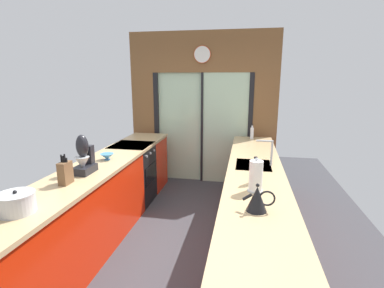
{
  "coord_description": "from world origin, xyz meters",
  "views": [
    {
      "loc": [
        0.78,
        -2.78,
        1.92
      ],
      "look_at": [
        0.09,
        0.89,
        1.06
      ],
      "focal_mm": 27.08,
      "sensor_mm": 36.0,
      "label": 1
    }
  ],
  "objects_px": {
    "stock_pot": "(16,203)",
    "kettle": "(257,199)",
    "paper_towel_roll": "(256,176)",
    "oven_range": "(133,174)",
    "knife_block": "(65,173)",
    "stand_mixer": "(84,158)",
    "mixing_bowl": "(107,157)",
    "soap_bottle_far": "(252,133)",
    "soap_bottle_near": "(255,172)"
  },
  "relations": [
    {
      "from": "stock_pot",
      "to": "kettle",
      "type": "relative_size",
      "value": 1.09
    },
    {
      "from": "kettle",
      "to": "paper_towel_roll",
      "type": "bearing_deg",
      "value": 90.35
    },
    {
      "from": "oven_range",
      "to": "stock_pot",
      "type": "relative_size",
      "value": 3.39
    },
    {
      "from": "knife_block",
      "to": "stock_pot",
      "type": "xyz_separation_m",
      "value": [
        0.0,
        -0.62,
        -0.03
      ]
    },
    {
      "from": "stand_mixer",
      "to": "paper_towel_roll",
      "type": "relative_size",
      "value": 1.34
    },
    {
      "from": "oven_range",
      "to": "knife_block",
      "type": "bearing_deg",
      "value": -89.37
    },
    {
      "from": "mixing_bowl",
      "to": "knife_block",
      "type": "bearing_deg",
      "value": -90.0
    },
    {
      "from": "mixing_bowl",
      "to": "paper_towel_roll",
      "type": "relative_size",
      "value": 0.53
    },
    {
      "from": "oven_range",
      "to": "stand_mixer",
      "type": "distance_m",
      "value": 1.48
    },
    {
      "from": "soap_bottle_far",
      "to": "kettle",
      "type": "bearing_deg",
      "value": -89.95
    },
    {
      "from": "knife_block",
      "to": "soap_bottle_near",
      "type": "bearing_deg",
      "value": 11.65
    },
    {
      "from": "soap_bottle_near",
      "to": "soap_bottle_far",
      "type": "bearing_deg",
      "value": 90.0
    },
    {
      "from": "soap_bottle_near",
      "to": "soap_bottle_far",
      "type": "distance_m",
      "value": 2.09
    },
    {
      "from": "mixing_bowl",
      "to": "kettle",
      "type": "relative_size",
      "value": 0.67
    },
    {
      "from": "mixing_bowl",
      "to": "kettle",
      "type": "height_order",
      "value": "kettle"
    },
    {
      "from": "paper_towel_roll",
      "to": "kettle",
      "type": "bearing_deg",
      "value": -89.65
    },
    {
      "from": "stand_mixer",
      "to": "stock_pot",
      "type": "bearing_deg",
      "value": -90.0
    },
    {
      "from": "mixing_bowl",
      "to": "stand_mixer",
      "type": "distance_m",
      "value": 0.52
    },
    {
      "from": "stand_mixer",
      "to": "knife_block",
      "type": "bearing_deg",
      "value": -90.01
    },
    {
      "from": "stand_mixer",
      "to": "oven_range",
      "type": "bearing_deg",
      "value": 90.79
    },
    {
      "from": "mixing_bowl",
      "to": "paper_towel_roll",
      "type": "distance_m",
      "value": 1.91
    },
    {
      "from": "stand_mixer",
      "to": "paper_towel_roll",
      "type": "height_order",
      "value": "stand_mixer"
    },
    {
      "from": "stock_pot",
      "to": "paper_towel_roll",
      "type": "height_order",
      "value": "paper_towel_roll"
    },
    {
      "from": "knife_block",
      "to": "kettle",
      "type": "bearing_deg",
      "value": -7.94
    },
    {
      "from": "mixing_bowl",
      "to": "soap_bottle_far",
      "type": "distance_m",
      "value": 2.41
    },
    {
      "from": "soap_bottle_near",
      "to": "paper_towel_roll",
      "type": "relative_size",
      "value": 0.83
    },
    {
      "from": "soap_bottle_far",
      "to": "stand_mixer",
      "type": "bearing_deg",
      "value": -129.93
    },
    {
      "from": "stock_pot",
      "to": "kettle",
      "type": "bearing_deg",
      "value": 11.63
    },
    {
      "from": "oven_range",
      "to": "paper_towel_roll",
      "type": "bearing_deg",
      "value": -40.22
    },
    {
      "from": "stock_pot",
      "to": "soap_bottle_far",
      "type": "bearing_deg",
      "value": 59.95
    },
    {
      "from": "oven_range",
      "to": "mixing_bowl",
      "type": "relative_size",
      "value": 5.55
    },
    {
      "from": "soap_bottle_far",
      "to": "knife_block",
      "type": "bearing_deg",
      "value": -125.88
    },
    {
      "from": "knife_block",
      "to": "paper_towel_roll",
      "type": "height_order",
      "value": "paper_towel_roll"
    },
    {
      "from": "stand_mixer",
      "to": "kettle",
      "type": "xyz_separation_m",
      "value": [
        1.78,
        -0.58,
        -0.06
      ]
    },
    {
      "from": "kettle",
      "to": "stock_pot",
      "type": "bearing_deg",
      "value": -168.37
    },
    {
      "from": "soap_bottle_far",
      "to": "stock_pot",
      "type": "bearing_deg",
      "value": -120.05
    },
    {
      "from": "oven_range",
      "to": "soap_bottle_near",
      "type": "bearing_deg",
      "value": -35.95
    },
    {
      "from": "oven_range",
      "to": "kettle",
      "type": "distance_m",
      "value": 2.69
    },
    {
      "from": "knife_block",
      "to": "kettle",
      "type": "height_order",
      "value": "knife_block"
    },
    {
      "from": "stock_pot",
      "to": "soap_bottle_far",
      "type": "height_order",
      "value": "soap_bottle_far"
    },
    {
      "from": "kettle",
      "to": "soap_bottle_far",
      "type": "xyz_separation_m",
      "value": [
        -0.0,
        2.71,
        0.0
      ]
    },
    {
      "from": "oven_range",
      "to": "mixing_bowl",
      "type": "bearing_deg",
      "value": -88.72
    },
    {
      "from": "oven_range",
      "to": "stand_mixer",
      "type": "relative_size",
      "value": 2.19
    },
    {
      "from": "oven_range",
      "to": "stand_mixer",
      "type": "xyz_separation_m",
      "value": [
        0.02,
        -1.34,
        0.63
      ]
    },
    {
      "from": "stand_mixer",
      "to": "stock_pot",
      "type": "distance_m",
      "value": 0.95
    },
    {
      "from": "soap_bottle_near",
      "to": "soap_bottle_far",
      "type": "relative_size",
      "value": 1.1
    },
    {
      "from": "oven_range",
      "to": "stock_pot",
      "type": "xyz_separation_m",
      "value": [
        0.02,
        -2.29,
        0.54
      ]
    },
    {
      "from": "paper_towel_roll",
      "to": "soap_bottle_near",
      "type": "bearing_deg",
      "value": 90.0
    },
    {
      "from": "oven_range",
      "to": "kettle",
      "type": "bearing_deg",
      "value": -46.83
    },
    {
      "from": "paper_towel_roll",
      "to": "oven_range",
      "type": "bearing_deg",
      "value": 139.78
    }
  ]
}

